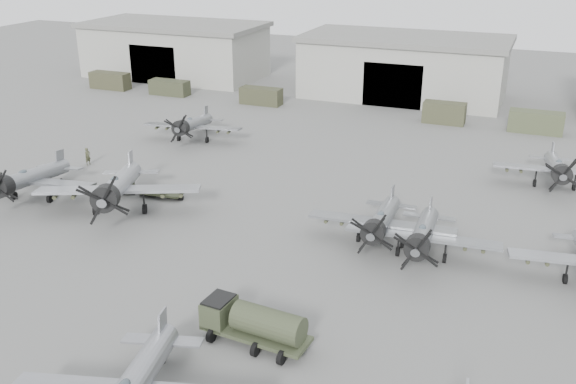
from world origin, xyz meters
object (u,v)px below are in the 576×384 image
at_px(aircraft_mid_0, 28,179).
at_px(fuel_tanker, 254,322).
at_px(aircraft_extra_530, 381,221).
at_px(ground_crew, 88,156).
at_px(aircraft_far_1, 557,168).
at_px(tug_trailer, 137,189).
at_px(aircraft_far_0, 192,125).
at_px(aircraft_mid_2, 423,234).
at_px(aircraft_mid_1, 117,187).

distance_m(aircraft_mid_0, fuel_tanker, 29.98).
relative_size(aircraft_extra_530, ground_crew, 6.23).
bearing_deg(aircraft_mid_0, fuel_tanker, -32.92).
xyz_separation_m(aircraft_mid_0, aircraft_far_1, (43.53, 20.72, -0.07)).
relative_size(tug_trailer, ground_crew, 3.78).
bearing_deg(aircraft_far_1, tug_trailer, -161.55).
bearing_deg(aircraft_far_0, aircraft_mid_2, -41.84).
bearing_deg(aircraft_mid_2, aircraft_far_0, 144.20).
distance_m(aircraft_far_0, fuel_tanker, 39.67).
height_order(aircraft_extra_530, fuel_tanker, aircraft_extra_530).
xyz_separation_m(aircraft_mid_1, fuel_tanker, (18.38, -12.44, -1.08)).
bearing_deg(aircraft_mid_2, ground_crew, 163.87).
xyz_separation_m(aircraft_far_0, tug_trailer, (3.22, -15.71, -1.55)).
relative_size(aircraft_mid_0, ground_crew, 6.55).
xyz_separation_m(aircraft_mid_0, aircraft_extra_530, (31.22, 3.26, -0.09)).
distance_m(aircraft_far_1, aircraft_extra_530, 21.36).
relative_size(aircraft_mid_0, aircraft_far_1, 1.04).
xyz_separation_m(aircraft_mid_1, aircraft_mid_2, (25.47, 1.52, -0.46)).
distance_m(fuel_tanker, tug_trailer, 25.77).
relative_size(aircraft_mid_1, aircraft_mid_2, 1.19).
bearing_deg(aircraft_far_1, aircraft_mid_1, -155.17).
relative_size(aircraft_extra_530, tug_trailer, 1.65).
relative_size(aircraft_mid_1, ground_crew, 7.41).
height_order(fuel_tanker, tug_trailer, fuel_tanker).
relative_size(aircraft_mid_2, aircraft_extra_530, 1.00).
distance_m(aircraft_mid_1, aircraft_extra_530, 22.26).
bearing_deg(ground_crew, aircraft_mid_1, -118.40).
bearing_deg(fuel_tanker, aircraft_far_0, 130.06).
bearing_deg(aircraft_mid_2, aircraft_mid_0, 179.47).
bearing_deg(aircraft_mid_2, aircraft_extra_530, 156.57).
distance_m(fuel_tanker, ground_crew, 36.17).
bearing_deg(ground_crew, aircraft_mid_2, -89.16).
xyz_separation_m(aircraft_extra_530, tug_trailer, (-23.24, 1.63, -1.55)).
xyz_separation_m(aircraft_mid_2, ground_crew, (-36.00, 7.77, -1.15)).
height_order(aircraft_mid_2, ground_crew, aircraft_mid_2).
xyz_separation_m(aircraft_mid_2, aircraft_far_0, (-29.84, 18.54, -0.01)).
xyz_separation_m(aircraft_far_1, ground_crew, (-44.93, -10.89, -1.17)).
bearing_deg(aircraft_mid_2, tug_trailer, 170.00).
bearing_deg(aircraft_far_0, aircraft_far_1, -9.81).
height_order(aircraft_mid_1, aircraft_far_0, aircraft_mid_1).
bearing_deg(aircraft_mid_0, tug_trailer, 21.95).
height_order(aircraft_mid_1, fuel_tanker, aircraft_mid_1).
bearing_deg(aircraft_far_0, fuel_tanker, -64.98).
bearing_deg(tug_trailer, aircraft_mid_0, -153.20).
xyz_separation_m(aircraft_mid_0, fuel_tanker, (27.51, -11.89, -0.72)).
height_order(aircraft_mid_0, fuel_tanker, aircraft_mid_0).
relative_size(aircraft_mid_1, aircraft_far_0, 1.19).
height_order(aircraft_far_0, aircraft_far_1, aircraft_far_1).
height_order(aircraft_mid_1, aircraft_extra_530, aircraft_mid_1).
relative_size(aircraft_mid_0, fuel_tanker, 1.79).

